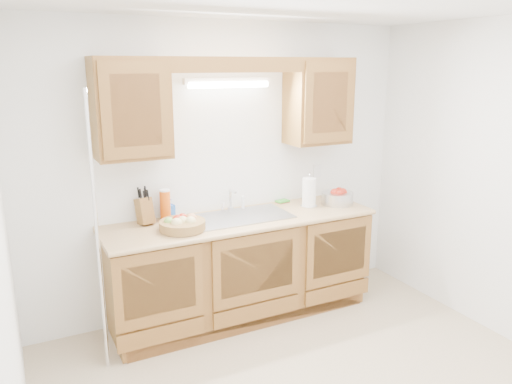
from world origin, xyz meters
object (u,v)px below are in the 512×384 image
fruit_basket (182,224)px  apple_bowl (338,197)px  knife_block (145,210)px  paper_towel (309,193)px

fruit_basket → apple_bowl: 1.51m
fruit_basket → knife_block: bearing=127.5°
apple_bowl → fruit_basket: bearing=-177.4°
knife_block → paper_towel: 1.45m
fruit_basket → paper_towel: paper_towel is taller
paper_towel → apple_bowl: (0.28, -0.05, -0.06)m
paper_towel → fruit_basket: bearing=-174.6°
fruit_basket → paper_towel: 1.23m
knife_block → paper_towel: size_ratio=1.00×
fruit_basket → paper_towel: size_ratio=1.20×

